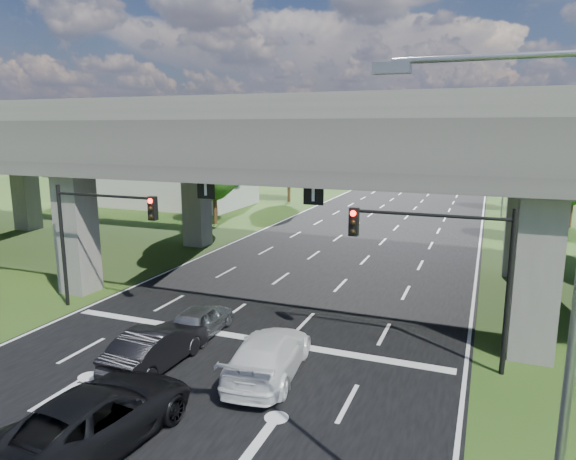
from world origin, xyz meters
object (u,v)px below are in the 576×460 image
Objects in this scene: signal_right at (445,255)px; car_silver at (200,320)px; car_white at (268,355)px; streetlight_beyond at (502,157)px; signal_left at (96,226)px; car_trailing at (97,417)px; car_dark at (156,347)px; streetlight_near at (548,310)px; streetlight_far at (505,169)px.

car_silver is at bearing -174.41° from signal_right.
signal_right reaches higher than car_white.
signal_left is at bearing -116.43° from streetlight_beyond.
car_trailing is (7.36, -8.60, -3.32)m from signal_left.
car_dark is 4.78m from car_trailing.
car_white reaches higher than car_silver.
streetlight_near is 11.76m from car_trailing.
car_trailing is at bearing -133.96° from signal_right.
car_silver is (-11.90, -21.00, -5.14)m from streetlight_far.
car_trailing is (1.33, -4.59, 0.07)m from car_dark.
car_white is (4.09, 0.88, 0.02)m from car_dark.
streetlight_beyond reaches higher than car_dark.
streetlight_far is (0.00, 30.00, 0.00)m from streetlight_near.
signal_right is at bearing 102.88° from streetlight_near.
streetlight_near is 14.22m from car_dark.
car_silver is (-11.90, -37.00, -5.14)m from streetlight_beyond.
streetlight_far is at bearing -90.00° from streetlight_beyond.
car_white is at bearing -101.27° from streetlight_beyond.
signal_left is (-15.65, 0.00, 0.00)m from signal_right.
signal_right is 0.60× the size of streetlight_near.
streetlight_beyond reaches higher than signal_right.
streetlight_near is at bearing -29.02° from signal_left.
streetlight_far reaches higher than car_dark.
car_white is 6.12m from car_trailing.
car_trailing reaches higher than car_dark.
car_silver is (6.02, -0.94, -3.48)m from signal_left.
car_dark is at bearing -157.36° from signal_right.
car_white is at bearing -150.49° from signal_right.
streetlight_near reaches higher than car_silver.
signal_left is 40.30m from streetlight_beyond.
streetlight_beyond is at bearing -105.65° from car_dark.
car_dark reaches higher than car_silver.
signal_left is at bearing -11.64° from car_silver.
signal_left is 11.79m from car_trailing.
streetlight_near and streetlight_beyond have the same top height.
signal_left is at bearing -24.06° from car_white.
car_silver is at bearing -8.89° from signal_left.
signal_right is 1.11× the size of car_white.
signal_left is 20.56m from streetlight_near.
signal_left is at bearing -131.78° from streetlight_far.
signal_right is at bearing -128.91° from car_trailing.
streetlight_far reaches higher than signal_left.
streetlight_far is at bearing -105.19° from car_trailing.
car_white reaches higher than car_dark.
car_dark is at bearing 153.51° from streetlight_near.
streetlight_beyond is at bearing 86.39° from signal_right.
signal_left reaches higher than car_silver.
streetlight_far is at bearing 83.53° from signal_right.
signal_left is 0.60× the size of streetlight_beyond.
signal_left is 1.52× the size of car_silver.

